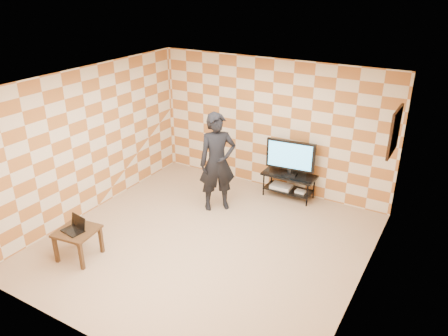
{
  "coord_description": "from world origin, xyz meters",
  "views": [
    {
      "loc": [
        3.39,
        -5.21,
        4.16
      ],
      "look_at": [
        0.0,
        0.6,
        1.15
      ],
      "focal_mm": 35.0,
      "sensor_mm": 36.0,
      "label": 1
    }
  ],
  "objects_px": {
    "tv": "(290,156)",
    "person": "(217,162)",
    "side_table": "(77,235)",
    "tv_stand": "(289,180)"
  },
  "relations": [
    {
      "from": "tv",
      "to": "person",
      "type": "bearing_deg",
      "value": -132.75
    },
    {
      "from": "side_table",
      "to": "person",
      "type": "distance_m",
      "value": 2.77
    },
    {
      "from": "side_table",
      "to": "tv_stand",
      "type": "bearing_deg",
      "value": 60.03
    },
    {
      "from": "person",
      "to": "side_table",
      "type": "bearing_deg",
      "value": -156.56
    },
    {
      "from": "tv",
      "to": "person",
      "type": "xyz_separation_m",
      "value": [
        -1.01,
        -1.09,
        0.06
      ]
    },
    {
      "from": "side_table",
      "to": "tv",
      "type": "bearing_deg",
      "value": 60.01
    },
    {
      "from": "tv_stand",
      "to": "person",
      "type": "height_order",
      "value": "person"
    },
    {
      "from": "tv_stand",
      "to": "side_table",
      "type": "height_order",
      "value": "same"
    },
    {
      "from": "tv_stand",
      "to": "tv",
      "type": "relative_size",
      "value": 1.09
    },
    {
      "from": "tv",
      "to": "person",
      "type": "height_order",
      "value": "person"
    }
  ]
}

